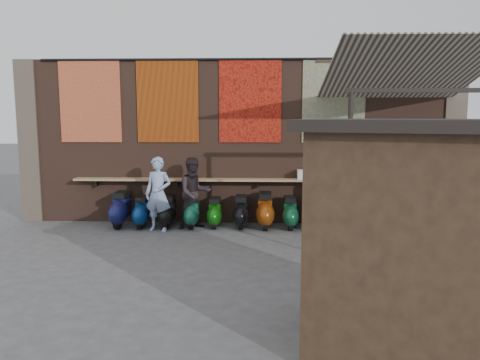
{
  "coord_description": "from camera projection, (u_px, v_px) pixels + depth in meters",
  "views": [
    {
      "loc": [
        0.46,
        -8.91,
        2.65
      ],
      "look_at": [
        0.1,
        1.2,
        1.25
      ],
      "focal_mm": 35.0,
      "sensor_mm": 36.0,
      "label": 1
    }
  ],
  "objects": [
    {
      "name": "shopper_navy",
      "position": [
        450.0,
        222.0,
        8.4
      ],
      "size": [
        0.95,
        0.74,
        1.5
      ],
      "primitive_type": "imported",
      "rotation": [
        0.0,
        0.0,
        3.64
      ],
      "color": "black",
      "rests_on": "ground"
    },
    {
      "name": "tapestry_sun",
      "position": [
        168.0,
        101.0,
        11.3
      ],
      "size": [
        1.5,
        0.02,
        2.0
      ],
      "primitive_type": "cube",
      "color": "#ED5A0D",
      "rests_on": "brick_wall"
    },
    {
      "name": "pier_right",
      "position": [
        450.0,
        142.0,
        11.42
      ],
      "size": [
        0.5,
        0.5,
        4.0
      ],
      "primitive_type": "cube",
      "color": "#4C4238",
      "rests_on": "ground"
    },
    {
      "name": "stall_roof",
      "position": [
        428.0,
        125.0,
        4.99
      ],
      "size": [
        3.08,
        2.71,
        0.12
      ],
      "primitive_type": "cube",
      "rotation": [
        0.0,
        0.0,
        -0.33
      ],
      "color": "black",
      "rests_on": "market_stall"
    },
    {
      "name": "shopper_tan",
      "position": [
        357.0,
        202.0,
        10.29
      ],
      "size": [
        0.79,
        0.89,
        1.53
      ],
      "primitive_type": "imported",
      "rotation": [
        0.0,
        0.0,
        1.07
      ],
      "color": "#9F8065",
      "rests_on": "ground"
    },
    {
      "name": "tapestry_multi",
      "position": [
        334.0,
        101.0,
        11.16
      ],
      "size": [
        1.5,
        0.02,
        2.0
      ],
      "primitive_type": "cube",
      "color": "#285594",
      "rests_on": "brick_wall"
    },
    {
      "name": "scooter_stool_7",
      "position": [
        290.0,
        213.0,
        11.05
      ],
      "size": [
        0.35,
        0.78,
        0.74
      ],
      "primitive_type": null,
      "color": "#0F4F2D",
      "rests_on": "ground"
    },
    {
      "name": "scooter_stool_3",
      "position": [
        192.0,
        212.0,
        11.17
      ],
      "size": [
        0.34,
        0.75,
        0.71
      ],
      "primitive_type": null,
      "color": "#18634B",
      "rests_on": "ground"
    },
    {
      "name": "tapestry_orange",
      "position": [
        250.0,
        101.0,
        11.23
      ],
      "size": [
        1.5,
        0.02,
        2.0
      ],
      "primitive_type": "cube",
      "color": "#B22C16",
      "rests_on": "brick_wall"
    },
    {
      "name": "ground",
      "position": [
        233.0,
        251.0,
        9.2
      ],
      "size": [
        70.0,
        70.0,
        0.0
      ],
      "primitive_type": "plane",
      "color": "#474749",
      "rests_on": "ground"
    },
    {
      "name": "scooter_stool_5",
      "position": [
        241.0,
        212.0,
        11.14
      ],
      "size": [
        0.35,
        0.79,
        0.75
      ],
      "primitive_type": null,
      "color": "black",
      "rests_on": "ground"
    },
    {
      "name": "eating_counter",
      "position": [
        238.0,
        180.0,
        11.36
      ],
      "size": [
        8.0,
        0.32,
        0.05
      ],
      "primitive_type": "cube",
      "color": "#9E7A51",
      "rests_on": "brick_wall"
    },
    {
      "name": "market_stall",
      "position": [
        421.0,
        243.0,
        5.17
      ],
      "size": [
        2.73,
        2.38,
        2.49
      ],
      "primitive_type": "cube",
      "rotation": [
        0.0,
        0.0,
        -0.33
      ],
      "color": "black",
      "rests_on": "ground"
    },
    {
      "name": "tapestry_redgold",
      "position": [
        90.0,
        101.0,
        11.37
      ],
      "size": [
        1.5,
        0.02,
        2.0
      ],
      "primitive_type": "cube",
      "color": "maroon",
      "rests_on": "brick_wall"
    },
    {
      "name": "shopper_grey",
      "position": [
        462.0,
        212.0,
        8.88
      ],
      "size": [
        1.1,
        0.67,
        1.66
      ],
      "primitive_type": "imported",
      "rotation": [
        0.0,
        0.0,
        3.19
      ],
      "color": "#5C5A5F",
      "rests_on": "ground"
    },
    {
      "name": "hang_rail",
      "position": [
        238.0,
        59.0,
        11.1
      ],
      "size": [
        9.5,
        0.06,
        0.06
      ],
      "primitive_type": "cylinder",
      "rotation": [
        0.0,
        1.57,
        0.0
      ],
      "color": "black",
      "rests_on": "brick_wall"
    },
    {
      "name": "awning_canvas",
      "position": [
        407.0,
        71.0,
        9.48
      ],
      "size": [
        3.2,
        3.28,
        0.97
      ],
      "primitive_type": "cube",
      "rotation": [
        -0.28,
        0.0,
        0.0
      ],
      "color": "beige",
      "rests_on": "brick_wall"
    },
    {
      "name": "awning_ledger",
      "position": [
        386.0,
        60.0,
        11.0
      ],
      "size": [
        3.3,
        0.08,
        0.12
      ],
      "primitive_type": "cube",
      "color": "#33261C",
      "rests_on": "brick_wall"
    },
    {
      "name": "diner_right",
      "position": [
        194.0,
        193.0,
        11.03
      ],
      "size": [
        1.01,
        0.93,
        1.67
      ],
      "primitive_type": "imported",
      "rotation": [
        0.0,
        0.0,
        0.46
      ],
      "color": "black",
      "rests_on": "ground"
    },
    {
      "name": "scooter_stool_8",
      "position": [
        312.0,
        211.0,
        11.07
      ],
      "size": [
        0.38,
        0.84,
        0.8
      ],
      "primitive_type": null,
      "color": "#171752",
      "rests_on": "ground"
    },
    {
      "name": "scooter_stool_9",
      "position": [
        337.0,
        214.0,
        11.0
      ],
      "size": [
        0.33,
        0.73,
        0.7
      ],
      "primitive_type": null,
      "color": "#AB1639",
      "rests_on": "ground"
    },
    {
      "name": "pier_left",
      "position": [
        32.0,
        142.0,
        11.78
      ],
      "size": [
        0.5,
        0.5,
        4.0
      ],
      "primitive_type": "cube",
      "color": "#4C4238",
      "rests_on": "ground"
    },
    {
      "name": "scooter_stool_4",
      "position": [
        215.0,
        213.0,
        11.17
      ],
      "size": [
        0.33,
        0.73,
        0.69
      ],
      "primitive_type": null,
      "color": "#0F5A0C",
      "rests_on": "ground"
    },
    {
      "name": "awning_header",
      "position": [
        433.0,
        90.0,
        8.06
      ],
      "size": [
        3.0,
        0.08,
        0.08
      ],
      "primitive_type": "cube",
      "color": "black",
      "rests_on": "awning_post_left"
    },
    {
      "name": "scooter_stool_0",
      "position": [
        121.0,
        209.0,
        11.21
      ],
      "size": [
        0.39,
        0.87,
        0.83
      ],
      "primitive_type": null,
      "color": "#15184F",
      "rests_on": "ground"
    },
    {
      "name": "diner_left",
      "position": [
        158.0,
        194.0,
        10.73
      ],
      "size": [
        0.71,
        0.55,
        1.72
      ],
      "primitive_type": "imported",
      "rotation": [
        0.0,
        0.0,
        -0.24
      ],
      "color": "#92A7D5",
      "rests_on": "ground"
    },
    {
      "name": "brick_wall",
      "position": [
        238.0,
        142.0,
        11.6
      ],
      "size": [
        10.0,
        0.4,
        4.0
      ],
      "primitive_type": "cube",
      "color": "brown",
      "rests_on": "ground"
    },
    {
      "name": "shelf_box",
      "position": [
        309.0,
        175.0,
        11.25
      ],
      "size": [
        0.56,
        0.28,
        0.23
      ],
      "primitive_type": "cube",
      "color": "white",
      "rests_on": "eating_counter"
    },
    {
      "name": "scooter_stool_2",
      "position": [
        168.0,
        212.0,
        11.17
      ],
      "size": [
        0.35,
        0.78,
        0.74
      ],
      "primitive_type": null,
      "color": "black",
      "rests_on": "ground"
    },
    {
      "name": "stall_sign",
      "position": [
        424.0,
        183.0,
        5.92
      ],
      "size": [
        1.15,
        0.43,
        0.5
      ],
      "primitive_type": "cube",
      "rotation": [
        0.0,
        0.0,
        -0.33
      ],
      "color": "gold",
      "rests_on": "market_stall"
    },
    {
      "name": "scooter_stool_1",
      "position": [
        142.0,
        212.0,
        11.17
      ],
      "size": [
        0.34,
        0.76,
        0.73
      ],
      "primitive_type": null,
      "color": "navy",
      "rests_on": "ground"
    },
    {
      "name": "scooter_stool_6",
      "position": [
        265.0,
        211.0,
        11.07
      ],
      "size": [
        0.39,
        0.87,
        0.83
      ],
      "primitive_type": null,
      "color": "#84380C",
      "rests_on": "ground"
    },
    {
      "name": "stall_shelf",
      "position": [
        420.0,
        251.0,
        6.04
      ],
      "size": [
        1.84,
        0.72,
        0.06
      ],
      "primitive_type": "cube",
      "rotation": [
        0.0,
        0.0,
        -0.33
      ],
      "color": "#473321",
      "rests_on": "market_stall"
    },
    {
      "name": "scooter_stool_10",
      "position": [
        360.0,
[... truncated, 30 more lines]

